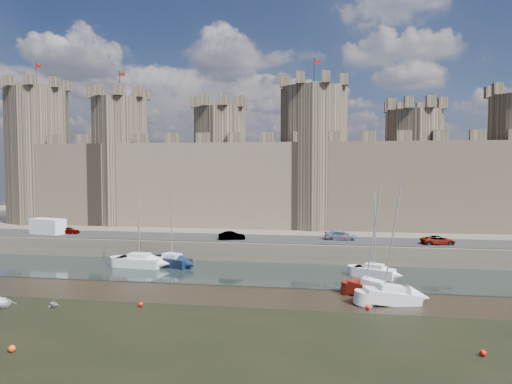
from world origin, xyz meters
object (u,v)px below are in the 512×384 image
at_px(car_2, 341,236).
at_px(sailboat_5, 392,295).
at_px(car_1, 232,236).
at_px(sailboat_1, 172,261).
at_px(sailboat_4, 373,289).
at_px(car_3, 438,240).
at_px(sailboat_0, 139,261).
at_px(van, 48,227).
at_px(sailboat_2, 374,271).
at_px(car_0, 68,231).

bearing_deg(car_2, sailboat_5, -168.83).
distance_m(car_1, sailboat_1, 9.31).
distance_m(car_1, sailboat_5, 26.25).
bearing_deg(sailboat_4, sailboat_1, -179.24).
relative_size(car_3, sailboat_0, 0.40).
relative_size(van, sailboat_1, 0.53).
relative_size(sailboat_0, sailboat_1, 1.05).
height_order(sailboat_2, sailboat_4, sailboat_4).
bearing_deg(car_1, sailboat_2, -129.73).
height_order(van, sailboat_0, sailboat_0).
height_order(sailboat_1, sailboat_5, sailboat_5).
bearing_deg(car_3, sailboat_0, 92.91).
height_order(car_1, sailboat_4, sailboat_4).
relative_size(car_0, sailboat_2, 0.34).
xyz_separation_m(car_1, sailboat_1, (-6.29, -6.46, -2.30)).
bearing_deg(sailboat_2, car_2, 131.18).
distance_m(sailboat_0, sailboat_1, 4.05).
xyz_separation_m(car_3, sailboat_1, (-33.38, -6.87, -2.29)).
relative_size(car_1, sailboat_1, 0.36).
height_order(car_2, sailboat_4, sailboat_4).
bearing_deg(sailboat_0, car_2, 25.83).
bearing_deg(car_0, sailboat_0, -123.97).
bearing_deg(sailboat_4, car_1, 160.07).
relative_size(sailboat_2, sailboat_5, 0.88).
xyz_separation_m(sailboat_4, sailboat_5, (1.51, -1.93, -0.00)).
bearing_deg(car_1, van, 72.88).
distance_m(car_1, sailboat_2, 20.22).
bearing_deg(sailboat_5, sailboat_1, 141.68).
distance_m(car_2, sailboat_4, 18.76).
height_order(sailboat_0, sailboat_4, sailboat_4).
xyz_separation_m(car_2, van, (-43.06, -1.08, 0.52)).
bearing_deg(car_0, car_1, -96.70).
distance_m(sailboat_2, sailboat_5, 9.75).
relative_size(sailboat_0, sailboat_4, 0.99).
bearing_deg(sailboat_5, car_3, 52.68).
bearing_deg(sailboat_1, car_0, -179.69).
height_order(sailboat_0, sailboat_5, sailboat_5).
bearing_deg(car_3, sailboat_4, 140.64).
relative_size(van, sailboat_4, 0.50).
distance_m(sailboat_0, sailboat_4, 28.91).
distance_m(car_0, sailboat_5, 48.42).
distance_m(sailboat_2, sailboat_4, 7.86).
relative_size(car_0, sailboat_0, 0.31).
bearing_deg(sailboat_2, sailboat_5, -63.18).
height_order(car_0, car_2, car_2).
xyz_separation_m(car_3, sailboat_5, (-8.29, -18.59, -2.31)).
height_order(car_1, sailboat_5, sailboat_5).
height_order(sailboat_1, sailboat_2, sailboat_1).
relative_size(sailboat_0, sailboat_5, 0.97).
bearing_deg(car_2, car_0, 90.83).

